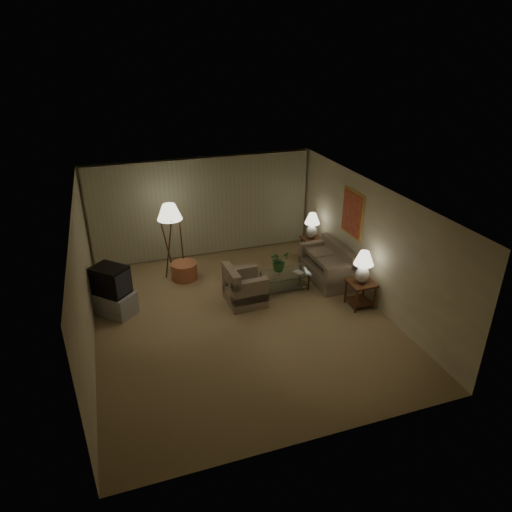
{
  "coord_description": "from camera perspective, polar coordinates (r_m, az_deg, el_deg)",
  "views": [
    {
      "loc": [
        -2.33,
        -7.93,
        5.43
      ],
      "look_at": [
        0.54,
        0.6,
        1.12
      ],
      "focal_mm": 32.0,
      "sensor_mm": 36.0,
      "label": 1
    }
  ],
  "objects": [
    {
      "name": "flowers",
      "position": [
        10.56,
        2.91,
        -0.43
      ],
      "size": [
        0.54,
        0.5,
        0.5
      ],
      "primitive_type": "imported",
      "rotation": [
        0.0,
        0.0,
        0.27
      ],
      "color": "#2D652D",
      "rests_on": "vase"
    },
    {
      "name": "sofa",
      "position": [
        11.33,
        8.83,
        -1.31
      ],
      "size": [
        1.61,
        0.82,
        0.71
      ],
      "rotation": [
        0.0,
        0.0,
        -1.57
      ],
      "color": "gray",
      "rests_on": "ground"
    },
    {
      "name": "ottoman",
      "position": [
        11.45,
        -8.96,
        -1.85
      ],
      "size": [
        0.76,
        0.76,
        0.42
      ],
      "primitive_type": "cylinder",
      "rotation": [
        0.0,
        0.0,
        0.22
      ],
      "color": "#B4613C",
      "rests_on": "ground"
    },
    {
      "name": "floor_lamp",
      "position": [
        11.41,
        -10.5,
        2.16
      ],
      "size": [
        0.6,
        0.6,
        1.86
      ],
      "color": "#361E0E",
      "rests_on": "ground"
    },
    {
      "name": "room_shell",
      "position": [
        10.4,
        -4.31,
        4.81
      ],
      "size": [
        6.04,
        7.02,
        2.72
      ],
      "color": "beige",
      "rests_on": "ground"
    },
    {
      "name": "ground",
      "position": [
        9.89,
        -1.87,
        -7.7
      ],
      "size": [
        7.0,
        7.0,
        0.0
      ],
      "primitive_type": "plane",
      "color": "#927B50",
      "rests_on": "ground"
    },
    {
      "name": "tv_cabinet",
      "position": [
        10.39,
        -17.32,
        -5.6
      ],
      "size": [
        1.44,
        1.44,
        0.5
      ],
      "primitive_type": "cube",
      "rotation": [
        0.0,
        0.0,
        -0.78
      ],
      "color": "#9F9FA2",
      "rests_on": "ground"
    },
    {
      "name": "table_lamp_near",
      "position": [
        10.06,
        13.28,
        -1.01
      ],
      "size": [
        0.43,
        0.43,
        0.74
      ],
      "color": "white",
      "rests_on": "side_table_near"
    },
    {
      "name": "side_table_far",
      "position": [
        12.38,
        6.88,
        1.44
      ],
      "size": [
        0.5,
        0.42,
        0.6
      ],
      "color": "#361E0E",
      "rests_on": "ground"
    },
    {
      "name": "side_table_near",
      "position": [
        10.35,
        12.94,
        -4.11
      ],
      "size": [
        0.56,
        0.56,
        0.6
      ],
      "color": "#361E0E",
      "rests_on": "ground"
    },
    {
      "name": "armchair",
      "position": [
        10.24,
        -1.39,
        -4.08
      ],
      "size": [
        0.91,
        0.87,
        0.72
      ],
      "rotation": [
        0.0,
        0.0,
        1.61
      ],
      "color": "gray",
      "rests_on": "ground"
    },
    {
      "name": "crt_tv",
      "position": [
        10.12,
        -17.73,
        -2.9
      ],
      "size": [
        1.23,
        1.23,
        0.61
      ],
      "primitive_type": "cube",
      "rotation": [
        0.0,
        0.0,
        -0.78
      ],
      "color": "black",
      "rests_on": "tv_cabinet"
    },
    {
      "name": "vase",
      "position": [
        10.7,
        2.88,
        -1.96
      ],
      "size": [
        0.16,
        0.16,
        0.14
      ],
      "primitive_type": "imported",
      "rotation": [
        0.0,
        0.0,
        -0.28
      ],
      "color": "white",
      "rests_on": "coffee_table"
    },
    {
      "name": "book",
      "position": [
        10.78,
        5.04,
        -2.16
      ],
      "size": [
        0.24,
        0.27,
        0.02
      ],
      "primitive_type": "imported",
      "rotation": [
        0.0,
        0.0,
        0.4
      ],
      "color": "olive",
      "rests_on": "coffee_table"
    },
    {
      "name": "coffee_table",
      "position": [
        10.85,
        3.59,
        -2.81
      ],
      "size": [
        1.17,
        0.64,
        0.41
      ],
      "color": "silver",
      "rests_on": "ground"
    },
    {
      "name": "table_lamp_far",
      "position": [
        12.15,
        7.03,
        4.07
      ],
      "size": [
        0.4,
        0.4,
        0.69
      ],
      "color": "white",
      "rests_on": "side_table_far"
    }
  ]
}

